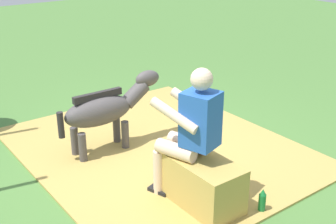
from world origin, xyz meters
The scene contains 6 objects.
ground_plane centered at (0.00, 0.00, 0.00)m, with size 24.00×24.00×0.00m, color #4C7A38.
hay_patch centered at (0.13, -0.29, 0.01)m, with size 3.46×2.90×0.02m, color tan.
hay_bale centered at (-1.07, 0.06, 0.24)m, with size 0.80×0.43×0.48m, color tan.
person_seated centered at (-0.91, 0.09, 0.75)m, with size 0.72×0.54×1.36m.
pony_standing centered at (0.48, 0.20, 0.53)m, with size 0.33×1.35×0.89m.
soda_bottle centered at (-1.49, -0.32, 0.12)m, with size 0.07×0.07×0.25m.
Camera 1 is at (-3.79, 2.50, 2.47)m, focal length 47.81 mm.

